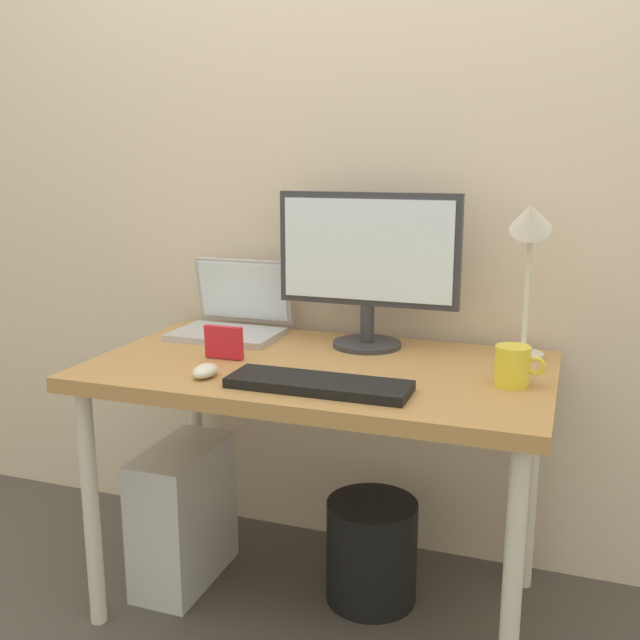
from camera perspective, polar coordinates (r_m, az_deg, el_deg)
ground_plane at (r=2.27m, az=0.00°, el=-21.04°), size 6.00×6.00×0.00m
back_wall at (r=2.28m, az=3.52°, el=13.66°), size 4.40×0.04×2.60m
desk at (r=1.98m, az=0.00°, el=-5.30°), size 1.21×0.70×0.71m
monitor at (r=2.09m, az=3.74°, el=4.66°), size 0.53×0.20×0.45m
laptop at (r=2.30m, az=-6.73°, el=0.33°), size 0.32×0.26×0.23m
desk_lamp at (r=2.01m, az=15.95°, el=5.80°), size 0.11×0.16×0.45m
keyboard at (r=1.75m, az=-0.10°, el=-5.01°), size 0.44×0.14×0.02m
mouse at (r=1.86m, az=-8.90°, el=-3.93°), size 0.06×0.09×0.03m
coffee_mug at (r=1.83m, az=14.77°, el=-3.48°), size 0.12×0.08×0.10m
photo_frame at (r=2.01m, az=-7.49°, el=-1.73°), size 0.11×0.02×0.09m
computer_tower at (r=2.31m, az=-10.56°, el=-14.62°), size 0.18×0.36×0.42m
wastebasket at (r=2.21m, az=4.03°, el=-17.46°), size 0.26×0.26×0.30m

